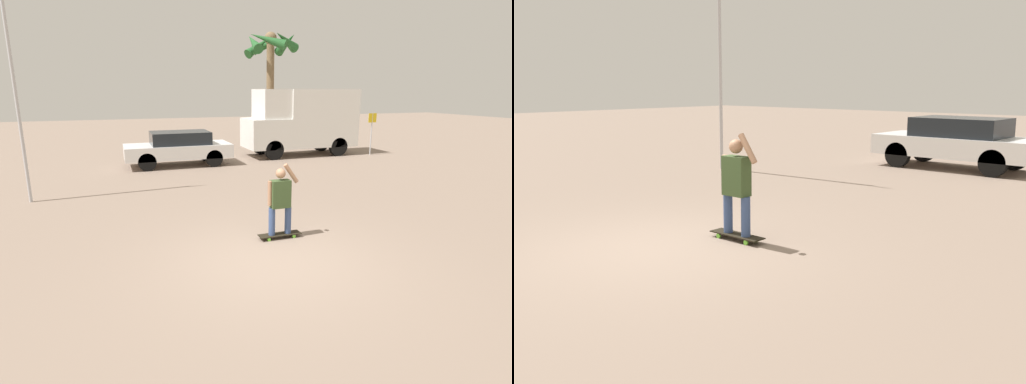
{
  "view_description": "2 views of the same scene",
  "coord_description": "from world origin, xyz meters",
  "views": [
    {
      "loc": [
        -2.7,
        -6.44,
        3.11
      ],
      "look_at": [
        0.16,
        1.57,
        0.93
      ],
      "focal_mm": 28.0,
      "sensor_mm": 36.0,
      "label": 1
    },
    {
      "loc": [
        6.44,
        -4.88,
        2.33
      ],
      "look_at": [
        0.92,
        1.36,
        0.75
      ],
      "focal_mm": 40.0,
      "sensor_mm": 36.0,
      "label": 2
    }
  ],
  "objects": [
    {
      "name": "ground_plane",
      "position": [
        0.0,
        0.0,
        0.0
      ],
      "size": [
        80.0,
        80.0,
        0.0
      ],
      "primitive_type": "plane",
      "color": "gray"
    },
    {
      "name": "skateboard",
      "position": [
        0.52,
        1.05,
        0.08
      ],
      "size": [
        0.94,
        0.26,
        0.09
      ],
      "color": "black",
      "rests_on": "ground_plane"
    },
    {
      "name": "person_skateboarder",
      "position": [
        0.52,
        1.05,
        0.9
      ],
      "size": [
        0.69,
        0.22,
        1.54
      ],
      "color": "#384C7A",
      "rests_on": "skateboard"
    },
    {
      "name": "parked_car_white",
      "position": [
        -0.14,
        10.41,
        0.77
      ],
      "size": [
        4.37,
        1.83,
        1.43
      ],
      "color": "black",
      "rests_on": "ground_plane"
    },
    {
      "name": "flagpole",
      "position": [
        -5.02,
        6.08,
        3.81
      ],
      "size": [
        0.83,
        0.12,
        6.81
      ],
      "color": "#B7B7BC",
      "rests_on": "ground_plane"
    }
  ]
}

